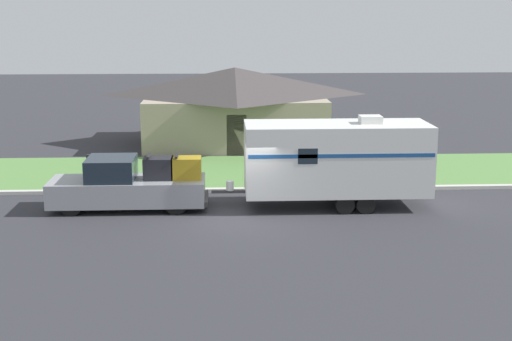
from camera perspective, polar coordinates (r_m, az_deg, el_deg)
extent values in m
plane|color=#2D2D33|center=(25.42, -1.19, -3.77)|extent=(120.00, 120.00, 0.00)
cube|color=beige|center=(29.02, -1.40, -1.55)|extent=(80.00, 0.30, 0.14)
cube|color=#568442|center=(32.58, -1.57, -0.07)|extent=(80.00, 7.00, 0.03)
cube|color=gray|center=(39.56, -1.69, 4.14)|extent=(9.59, 7.44, 2.68)
pyramid|color=#3D3838|center=(39.30, -1.71, 7.16)|extent=(10.35, 8.03, 1.50)
cube|color=#4C3828|center=(35.96, -1.56, 2.82)|extent=(1.00, 0.06, 2.10)
cylinder|color=black|center=(26.38, -14.58, -2.64)|extent=(0.83, 0.28, 0.83)
cylinder|color=black|center=(27.96, -13.91, -1.74)|extent=(0.83, 0.28, 0.83)
cylinder|color=black|center=(25.88, -6.43, -2.60)|extent=(0.83, 0.28, 0.83)
cylinder|color=black|center=(27.48, -6.22, -1.69)|extent=(0.83, 0.28, 0.83)
cube|color=gray|center=(26.97, -12.68, -1.64)|extent=(3.34, 2.02, 0.90)
cube|color=#19232D|center=(26.67, -11.50, 0.15)|extent=(1.74, 1.86, 0.81)
cube|color=gray|center=(26.62, -6.65, -1.59)|extent=(2.34, 2.02, 0.90)
cube|color=#333333|center=(26.65, -3.99, -2.25)|extent=(0.12, 1.82, 0.20)
cube|color=black|center=(26.47, -7.81, 0.18)|extent=(1.08, 0.85, 0.80)
cube|color=black|center=(26.40, -8.58, 1.19)|extent=(0.10, 0.94, 0.08)
cube|color=olive|center=(26.40, -5.58, 0.20)|extent=(1.08, 0.85, 0.80)
cube|color=black|center=(26.32, -6.35, 1.22)|extent=(0.10, 0.94, 0.08)
cylinder|color=black|center=(25.97, 7.13, -2.74)|extent=(0.68, 0.22, 0.68)
cylinder|color=black|center=(28.06, 6.37, -1.55)|extent=(0.68, 0.22, 0.68)
cylinder|color=black|center=(26.11, 8.75, -2.70)|extent=(0.68, 0.22, 0.68)
cylinder|color=black|center=(28.19, 7.87, -1.53)|extent=(0.68, 0.22, 0.68)
cube|color=silver|center=(26.64, 6.46, 1.01)|extent=(6.81, 2.47, 2.59)
cube|color=navy|center=(25.38, 6.92, 1.16)|extent=(6.67, 0.01, 0.14)
cube|color=#383838|center=(26.58, -2.23, -1.70)|extent=(1.26, 0.12, 0.10)
cylinder|color=silver|center=(26.52, -2.10, -1.22)|extent=(0.28, 0.28, 0.36)
cube|color=silver|center=(26.62, 9.15, 4.05)|extent=(0.80, 0.68, 0.28)
cube|color=#19232D|center=(25.20, 4.17, 1.14)|extent=(0.70, 0.01, 0.56)
cylinder|color=brown|center=(30.37, -12.88, -0.23)|extent=(0.09, 0.09, 1.16)
cube|color=black|center=(30.23, -12.95, 1.04)|extent=(0.48, 0.20, 0.22)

